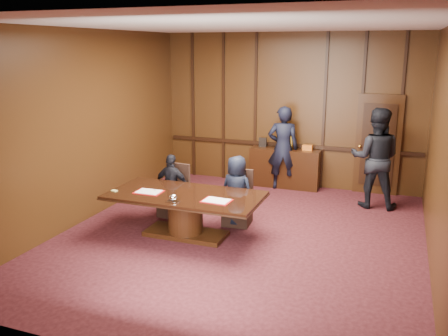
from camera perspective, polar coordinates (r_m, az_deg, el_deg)
name	(u,v)px	position (r m, az deg, el deg)	size (l,w,h in m)	color
room	(247,137)	(7.83, 2.79, 3.69)	(7.00, 7.04, 3.50)	black
sideboard	(285,166)	(11.06, 7.35, 0.20)	(1.60, 0.45, 1.54)	black
conference_table	(185,208)	(8.13, -4.68, -4.78)	(2.62, 1.32, 0.76)	black
folder_left	(149,192)	(8.21, -9.04, -2.85)	(0.47, 0.34, 0.02)	#A70F0F
folder_right	(217,201)	(7.65, -0.88, -3.95)	(0.48, 0.35, 0.02)	#A70F0F
inkstand	(173,198)	(7.66, -6.16, -3.66)	(0.20, 0.14, 0.12)	white
notepad	(114,191)	(8.39, -13.05, -2.67)	(0.10, 0.07, 0.01)	#D4C467
chair_left	(174,200)	(9.22, -5.99, -3.90)	(0.53, 0.53, 0.99)	black
chair_right	(238,208)	(8.74, 1.66, -4.86)	(0.51, 0.51, 0.99)	black
signatory_left	(172,186)	(9.06, -6.28, -2.14)	(0.71, 0.30, 1.22)	black
signatory_right	(237,191)	(8.56, 1.52, -2.78)	(0.63, 0.41, 1.30)	black
witness_left	(283,148)	(10.81, 7.11, 2.41)	(0.69, 0.46, 1.90)	black
witness_right	(375,158)	(9.95, 17.73, 1.14)	(0.98, 0.77, 2.02)	black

